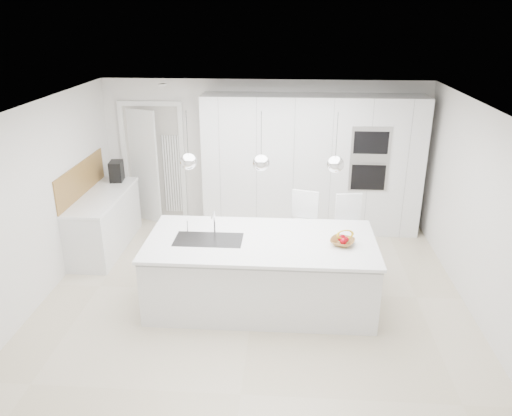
# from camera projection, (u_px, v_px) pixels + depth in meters

# --- Properties ---
(floor) EXTENTS (5.50, 5.50, 0.00)m
(floor) POSITION_uv_depth(u_px,v_px,m) (255.00, 292.00, 6.75)
(floor) COLOR beige
(floor) RESTS_ON ground
(wall_back) EXTENTS (5.50, 0.00, 5.50)m
(wall_back) POSITION_uv_depth(u_px,v_px,m) (265.00, 153.00, 8.61)
(wall_back) COLOR silver
(wall_back) RESTS_ON ground
(wall_left) EXTENTS (0.00, 5.00, 5.00)m
(wall_left) POSITION_uv_depth(u_px,v_px,m) (43.00, 200.00, 6.46)
(wall_left) COLOR silver
(wall_left) RESTS_ON ground
(ceiling) EXTENTS (5.50, 5.50, 0.00)m
(ceiling) POSITION_uv_depth(u_px,v_px,m) (254.00, 106.00, 5.83)
(ceiling) COLOR white
(ceiling) RESTS_ON wall_back
(tall_cabinets) EXTENTS (3.60, 0.60, 2.30)m
(tall_cabinets) POSITION_uv_depth(u_px,v_px,m) (311.00, 165.00, 8.32)
(tall_cabinets) COLOR white
(tall_cabinets) RESTS_ON floor
(oven_stack) EXTENTS (0.62, 0.04, 1.05)m
(oven_stack) POSITION_uv_depth(u_px,v_px,m) (370.00, 159.00, 7.90)
(oven_stack) COLOR #A5A5A8
(oven_stack) RESTS_ON tall_cabinets
(doorway_frame) EXTENTS (1.11, 0.08, 2.13)m
(doorway_frame) POSITION_uv_depth(u_px,v_px,m) (154.00, 164.00, 8.78)
(doorway_frame) COLOR white
(doorway_frame) RESTS_ON floor
(hallway_door) EXTENTS (0.76, 0.38, 2.00)m
(hallway_door) POSITION_uv_depth(u_px,v_px,m) (139.00, 166.00, 8.76)
(hallway_door) COLOR white
(hallway_door) RESTS_ON floor
(radiator) EXTENTS (0.32, 0.04, 1.40)m
(radiator) POSITION_uv_depth(u_px,v_px,m) (172.00, 174.00, 8.82)
(radiator) COLOR white
(radiator) RESTS_ON floor
(left_base_cabinets) EXTENTS (0.60, 1.80, 0.86)m
(left_base_cabinets) POSITION_uv_depth(u_px,v_px,m) (105.00, 223.00, 7.85)
(left_base_cabinets) COLOR white
(left_base_cabinets) RESTS_ON floor
(left_worktop) EXTENTS (0.62, 1.82, 0.04)m
(left_worktop) POSITION_uv_depth(u_px,v_px,m) (102.00, 196.00, 7.69)
(left_worktop) COLOR white
(left_worktop) RESTS_ON left_base_cabinets
(oak_backsplash) EXTENTS (0.02, 1.80, 0.50)m
(oak_backsplash) POSITION_uv_depth(u_px,v_px,m) (81.00, 179.00, 7.61)
(oak_backsplash) COLOR olive
(oak_backsplash) RESTS_ON wall_left
(island_base) EXTENTS (2.80, 1.20, 0.86)m
(island_base) POSITION_uv_depth(u_px,v_px,m) (261.00, 275.00, 6.30)
(island_base) COLOR white
(island_base) RESTS_ON floor
(island_worktop) EXTENTS (2.84, 1.40, 0.04)m
(island_worktop) POSITION_uv_depth(u_px,v_px,m) (261.00, 241.00, 6.18)
(island_worktop) COLOR white
(island_worktop) RESTS_ON island_base
(island_sink) EXTENTS (0.84, 0.44, 0.18)m
(island_sink) POSITION_uv_depth(u_px,v_px,m) (209.00, 245.00, 6.20)
(island_sink) COLOR #3F3F42
(island_sink) RESTS_ON island_worktop
(island_tap) EXTENTS (0.02, 0.02, 0.30)m
(island_tap) POSITION_uv_depth(u_px,v_px,m) (214.00, 222.00, 6.30)
(island_tap) COLOR white
(island_tap) RESTS_ON island_worktop
(pendant_left) EXTENTS (0.20, 0.20, 0.20)m
(pendant_left) POSITION_uv_depth(u_px,v_px,m) (189.00, 162.00, 5.82)
(pendant_left) COLOR white
(pendant_left) RESTS_ON ceiling
(pendant_mid) EXTENTS (0.20, 0.20, 0.20)m
(pendant_mid) POSITION_uv_depth(u_px,v_px,m) (261.00, 163.00, 5.76)
(pendant_mid) COLOR white
(pendant_mid) RESTS_ON ceiling
(pendant_right) EXTENTS (0.20, 0.20, 0.20)m
(pendant_right) POSITION_uv_depth(u_px,v_px,m) (335.00, 164.00, 5.71)
(pendant_right) COLOR white
(pendant_right) RESTS_ON ceiling
(fruit_bowl) EXTENTS (0.37, 0.37, 0.07)m
(fruit_bowl) POSITION_uv_depth(u_px,v_px,m) (342.00, 242.00, 6.03)
(fruit_bowl) COLOR olive
(fruit_bowl) RESTS_ON island_worktop
(espresso_machine) EXTENTS (0.24, 0.33, 0.33)m
(espresso_machine) POSITION_uv_depth(u_px,v_px,m) (117.00, 171.00, 8.27)
(espresso_machine) COLOR black
(espresso_machine) RESTS_ON left_worktop
(bar_stool_left) EXTENTS (0.53, 0.64, 1.20)m
(bar_stool_left) POSITION_uv_depth(u_px,v_px,m) (304.00, 236.00, 7.00)
(bar_stool_left) COLOR white
(bar_stool_left) RESTS_ON floor
(bar_stool_right) EXTENTS (0.45, 0.58, 1.17)m
(bar_stool_right) POSITION_uv_depth(u_px,v_px,m) (347.00, 237.00, 6.98)
(bar_stool_right) COLOR white
(bar_stool_right) RESTS_ON floor
(apple_a) EXTENTS (0.08, 0.08, 0.08)m
(apple_a) POSITION_uv_depth(u_px,v_px,m) (341.00, 239.00, 6.03)
(apple_a) COLOR #9E010F
(apple_a) RESTS_ON fruit_bowl
(apple_b) EXTENTS (0.08, 0.08, 0.08)m
(apple_b) POSITION_uv_depth(u_px,v_px,m) (342.00, 238.00, 6.05)
(apple_b) COLOR #9E010F
(apple_b) RESTS_ON fruit_bowl
(apple_c) EXTENTS (0.07, 0.07, 0.07)m
(apple_c) POSITION_uv_depth(u_px,v_px,m) (346.00, 239.00, 6.03)
(apple_c) COLOR #9E010F
(apple_c) RESTS_ON fruit_bowl
(apple_extra_3) EXTENTS (0.09, 0.09, 0.09)m
(apple_extra_3) POSITION_uv_depth(u_px,v_px,m) (343.00, 241.00, 5.96)
(apple_extra_3) COLOR #9E010F
(apple_extra_3) RESTS_ON fruit_bowl
(banana_bunch) EXTENTS (0.26, 0.18, 0.23)m
(banana_bunch) POSITION_uv_depth(u_px,v_px,m) (345.00, 235.00, 6.01)
(banana_bunch) COLOR gold
(banana_bunch) RESTS_ON fruit_bowl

